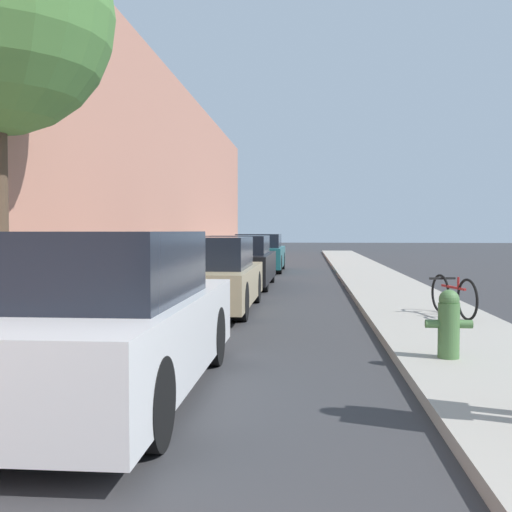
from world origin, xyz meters
TOP-DOWN VIEW (x-y plane):
  - ground_plane at (0.00, 16.00)m, footprint 120.00×120.00m
  - sidewalk_left at (-2.90, 16.00)m, footprint 2.00×52.00m
  - sidewalk_right at (2.90, 16.00)m, footprint 2.00×52.00m
  - building_facade_left at (-4.25, 16.00)m, footprint 0.70×52.00m
  - parked_car_white at (-0.86, 5.14)m, footprint 1.72×4.25m
  - parked_car_champagne at (-0.92, 11.01)m, footprint 1.75×4.16m
  - parked_car_black at (-0.94, 15.89)m, footprint 1.84×4.37m
  - parked_car_teal at (-0.81, 21.98)m, footprint 1.72×4.22m
  - fire_hydrant at (2.43, 6.52)m, footprint 0.49×0.23m
  - bicycle at (3.23, 9.77)m, footprint 0.50×1.53m

SIDE VIEW (x-z plane):
  - ground_plane at x=0.00m, z-range 0.00..0.00m
  - sidewalk_left at x=-2.90m, z-range 0.00..0.12m
  - sidewalk_right at x=2.90m, z-range 0.00..0.12m
  - bicycle at x=3.23m, z-range 0.13..0.77m
  - fire_hydrant at x=2.43m, z-range 0.13..0.86m
  - parked_car_champagne at x=-0.92m, z-range -0.04..1.32m
  - parked_car_black at x=-0.94m, z-range -0.02..1.32m
  - parked_car_teal at x=-0.81m, z-range -0.03..1.33m
  - parked_car_white at x=-0.86m, z-range -0.05..1.42m
  - building_facade_left at x=-4.25m, z-range 0.00..7.10m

